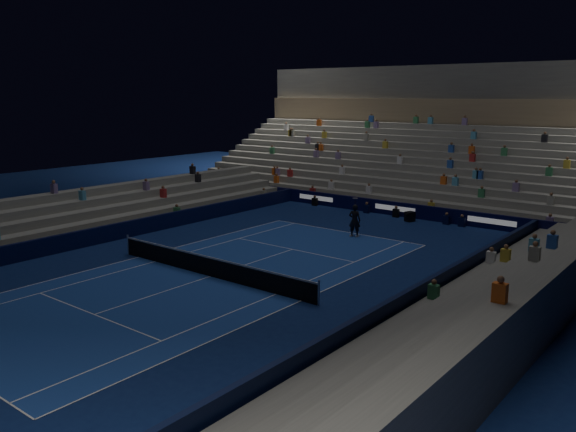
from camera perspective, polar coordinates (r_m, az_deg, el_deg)
The scene contains 11 objects.
ground at distance 28.66m, azimuth -7.53°, elevation -5.83°, with size 90.00×90.00×0.00m, color #0D1C4E.
court_surface at distance 28.66m, azimuth -7.53°, elevation -5.82°, with size 10.97×23.77×0.01m, color navy.
sponsor_barrier_far at distance 43.06m, azimuth 10.41°, elevation 0.70°, with size 44.00×0.25×1.00m, color black.
sponsor_barrier_east at distance 22.88m, azimuth 9.83°, elevation -9.19°, with size 0.25×37.00×1.00m, color #081033.
sponsor_barrier_west at distance 35.93m, azimuth -18.38°, elevation -1.91°, with size 0.25×37.00×1.00m, color #080D32.
grandstand_main at distance 51.05m, azimuth 15.56°, elevation 5.44°, with size 44.00×15.20×11.20m.
grandstand_east at distance 21.43m, azimuth 18.14°, elevation -9.90°, with size 5.00×37.00×2.50m.
grandstand_west at distance 38.74m, azimuth -21.25°, elevation -0.52°, with size 5.00×37.00×2.50m.
tennis_net at distance 28.52m, azimuth -7.55°, elevation -4.87°, with size 12.90×0.10×1.10m.
tennis_player at distance 36.22m, azimuth 6.49°, elevation -0.44°, with size 0.74×0.48×2.02m, color black.
broadcast_camera at distance 41.30m, azimuth 11.72°, elevation -0.04°, with size 0.66×1.04×0.67m.
Camera 1 is at (19.78, -18.87, 8.61)m, focal length 36.66 mm.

